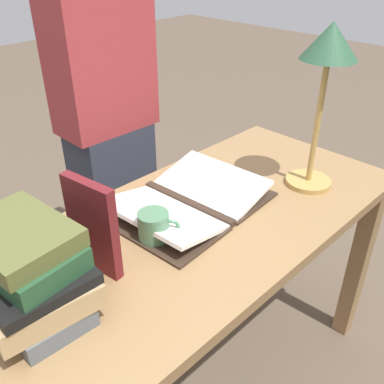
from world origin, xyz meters
name	(u,v)px	position (x,y,z in m)	size (l,w,h in m)	color
reading_desk	(189,256)	(0.00, 0.00, 0.64)	(1.43, 0.62, 0.75)	#937047
open_book	(188,201)	(-0.07, -0.07, 0.77)	(0.49, 0.38, 0.06)	#38281E
book_stack_tall	(27,271)	(0.45, -0.03, 0.85)	(0.24, 0.30, 0.21)	slate
book_standing_upright	(93,227)	(0.28, -0.04, 0.87)	(0.05, 0.15, 0.24)	maroon
reading_lamp	(327,62)	(-0.44, 0.11, 1.14)	(0.16, 0.16, 0.50)	tan
coffee_mug	(154,227)	(0.11, -0.02, 0.79)	(0.09, 0.10, 0.09)	#4C7F5B
person_reader	(107,119)	(-0.18, -0.63, 0.84)	(0.36, 0.23, 1.69)	#2D3342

